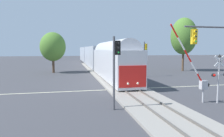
% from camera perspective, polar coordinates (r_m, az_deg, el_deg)
% --- Properties ---
extents(ground_plane, '(220.00, 220.00, 0.00)m').
position_cam_1_polar(ground_plane, '(22.59, 3.91, -5.70)').
color(ground_plane, '#3D3D42').
extents(road_centre_stripe, '(44.00, 0.20, 0.01)m').
position_cam_1_polar(road_centre_stripe, '(22.59, 3.91, -5.69)').
color(road_centre_stripe, beige).
rests_on(road_centre_stripe, ground).
extents(railway_track, '(4.40, 80.00, 0.32)m').
position_cam_1_polar(railway_track, '(22.57, 3.91, -5.47)').
color(railway_track, gray).
rests_on(railway_track, ground).
extents(commuter_train, '(3.04, 60.61, 5.16)m').
position_cam_1_polar(commuter_train, '(47.63, -4.75, 3.48)').
color(commuter_train, silver).
rests_on(commuter_train, railway_track).
extents(crossing_gate_near, '(3.63, 0.40, 6.27)m').
position_cam_1_polar(crossing_gate_near, '(18.03, 23.15, -2.37)').
color(crossing_gate_near, '#B7B7BC').
rests_on(crossing_gate_near, ground).
extents(crossing_signal_mast, '(1.36, 0.44, 3.95)m').
position_cam_1_polar(crossing_signal_mast, '(18.49, 27.56, -1.23)').
color(crossing_signal_mast, '#B2B2B7').
rests_on(crossing_signal_mast, ground).
extents(traffic_signal_median, '(0.53, 0.38, 5.25)m').
position_cam_1_polar(traffic_signal_median, '(14.47, 1.09, 2.09)').
color(traffic_signal_median, '#4C4C51').
rests_on(traffic_signal_median, ground).
extents(traffic_signal_far_side, '(0.53, 0.38, 5.50)m').
position_cam_1_polar(traffic_signal_far_side, '(32.79, 9.15, 4.19)').
color(traffic_signal_far_side, '#4C4C51').
rests_on(traffic_signal_far_side, ground).
extents(maple_right_background, '(5.02, 5.02, 10.46)m').
position_cam_1_polar(maple_right_background, '(43.30, 19.26, 8.43)').
color(maple_right_background, brown).
rests_on(maple_right_background, ground).
extents(oak_behind_train, '(4.60, 4.60, 7.39)m').
position_cam_1_polar(oak_behind_train, '(39.03, -16.08, 5.82)').
color(oak_behind_train, '#4C3828').
rests_on(oak_behind_train, ground).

